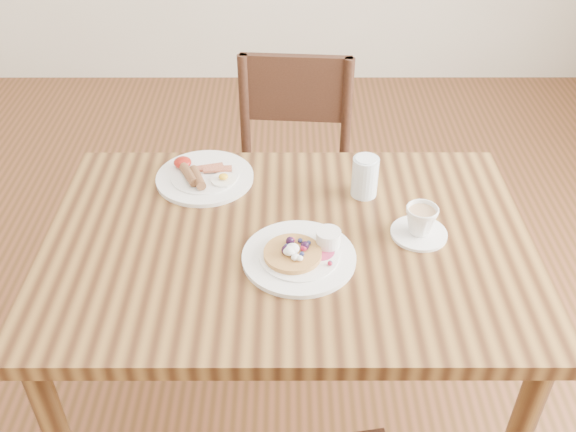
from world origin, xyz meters
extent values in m
plane|color=#533317|center=(0.00, 0.00, 0.00)|extent=(5.00, 5.00, 0.00)
cube|color=brown|center=(0.00, 0.00, 0.73)|extent=(1.20, 0.80, 0.04)
cylinder|color=brown|center=(0.54, 0.34, 0.35)|extent=(0.06, 0.06, 0.71)
cylinder|color=brown|center=(-0.54, 0.34, 0.35)|extent=(0.06, 0.06, 0.71)
cube|color=#3A2015|center=(0.01, 0.61, 0.45)|extent=(0.45, 0.45, 0.04)
cylinder|color=#3A2015|center=(-0.18, 0.45, 0.21)|extent=(0.04, 0.04, 0.43)
cylinder|color=#3A2015|center=(0.18, 0.42, 0.21)|extent=(0.04, 0.04, 0.43)
cylinder|color=#3A2015|center=(-0.15, 0.81, 0.21)|extent=(0.04, 0.04, 0.43)
cylinder|color=#3A2015|center=(0.21, 0.78, 0.21)|extent=(0.04, 0.04, 0.43)
cylinder|color=#3A2015|center=(0.21, 0.78, 0.67)|extent=(0.04, 0.04, 0.43)
cylinder|color=#3A2015|center=(-0.15, 0.81, 0.67)|extent=(0.04, 0.04, 0.43)
cube|color=#3A2015|center=(0.03, 0.80, 0.76)|extent=(0.38, 0.06, 0.24)
cylinder|color=white|center=(0.03, -0.08, 0.76)|extent=(0.27, 0.27, 0.01)
cylinder|color=white|center=(0.03, -0.08, 0.76)|extent=(0.19, 0.19, 0.01)
cylinder|color=#B22D59|center=(0.08, -0.07, 0.77)|extent=(0.07, 0.07, 0.00)
cylinder|color=#C68C47|center=(0.01, -0.08, 0.77)|extent=(0.14, 0.14, 0.01)
ellipsoid|color=white|center=(0.01, -0.09, 0.79)|extent=(0.03, 0.03, 0.02)
ellipsoid|color=white|center=(0.02, -0.11, 0.79)|extent=(0.02, 0.02, 0.01)
cylinder|color=white|center=(0.10, -0.04, 0.79)|extent=(0.06, 0.06, 0.04)
cylinder|color=#591E07|center=(0.10, -0.04, 0.80)|extent=(0.05, 0.05, 0.00)
sphere|color=black|center=(0.04, -0.07, 0.79)|extent=(0.02, 0.02, 0.02)
sphere|color=#1E234C|center=(0.04, -0.05, 0.78)|extent=(0.01, 0.01, 0.01)
sphere|color=#1E234C|center=(0.03, -0.03, 0.78)|extent=(0.01, 0.01, 0.01)
sphere|color=#B21938|center=(0.01, -0.05, 0.79)|extent=(0.02, 0.02, 0.02)
sphere|color=black|center=(0.00, -0.05, 0.79)|extent=(0.02, 0.02, 0.02)
sphere|color=#1E234C|center=(-0.02, -0.07, 0.78)|extent=(0.01, 0.01, 0.01)
sphere|color=black|center=(0.00, -0.08, 0.79)|extent=(0.02, 0.02, 0.02)
sphere|color=#1E234C|center=(0.01, -0.09, 0.78)|extent=(0.01, 0.01, 0.01)
sphere|color=#1E234C|center=(0.03, -0.10, 0.78)|extent=(0.01, 0.01, 0.01)
sphere|color=#B21938|center=(0.04, -0.08, 0.79)|extent=(0.02, 0.02, 0.02)
sphere|color=#1E234C|center=(0.09, -0.12, 0.77)|extent=(0.01, 0.01, 0.01)
sphere|color=#B21938|center=(0.11, -0.08, 0.77)|extent=(0.01, 0.01, 0.01)
sphere|color=black|center=(0.10, -0.05, 0.78)|extent=(0.02, 0.02, 0.02)
cylinder|color=white|center=(-0.23, 0.26, 0.76)|extent=(0.27, 0.27, 0.01)
cylinder|color=white|center=(-0.23, 0.26, 0.76)|extent=(0.19, 0.19, 0.01)
cylinder|color=brown|center=(-0.27, 0.24, 0.78)|extent=(0.06, 0.10, 0.03)
cylinder|color=brown|center=(-0.25, 0.23, 0.78)|extent=(0.06, 0.10, 0.03)
cube|color=maroon|center=(-0.22, 0.29, 0.77)|extent=(0.08, 0.04, 0.01)
cube|color=maroon|center=(-0.20, 0.28, 0.77)|extent=(0.08, 0.03, 0.01)
cylinder|color=white|center=(-0.18, 0.23, 0.77)|extent=(0.07, 0.07, 0.00)
ellipsoid|color=yellow|center=(-0.18, 0.23, 0.78)|extent=(0.03, 0.03, 0.01)
ellipsoid|color=#A5190F|center=(-0.30, 0.30, 0.78)|extent=(0.05, 0.05, 0.03)
cylinder|color=white|center=(0.32, 0.02, 0.75)|extent=(0.14, 0.14, 0.01)
imported|color=white|center=(0.32, 0.02, 0.80)|extent=(0.11, 0.11, 0.07)
cylinder|color=tan|center=(0.32, 0.02, 0.82)|extent=(0.07, 0.07, 0.00)
cylinder|color=silver|center=(0.20, 0.19, 0.81)|extent=(0.07, 0.07, 0.11)
camera|label=1|loc=(0.00, -1.22, 1.75)|focal=40.00mm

